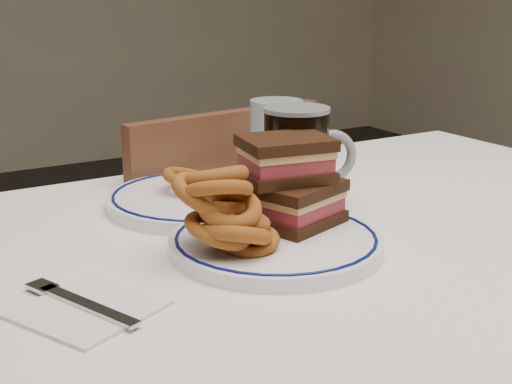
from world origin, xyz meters
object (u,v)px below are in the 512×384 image
far_plate (200,199)px  reuben_sandwich (292,181)px  beer_mug (298,160)px  chair_far (197,299)px  main_plate (276,242)px

far_plate → reuben_sandwich: bearing=-76.4°
far_plate → beer_mug: bearing=-45.0°
chair_far → beer_mug: bearing=-93.2°
chair_far → main_plate: bearing=-104.4°
beer_mug → main_plate: bearing=-134.3°
beer_mug → far_plate: (-0.10, 0.10, -0.07)m
chair_far → beer_mug: beer_mug is taller
reuben_sandwich → far_plate: bearing=103.6°
reuben_sandwich → beer_mug: (0.06, 0.07, 0.00)m
chair_far → far_plate: chair_far is taller
chair_far → far_plate: size_ratio=3.17×
far_plate → chair_far: bearing=65.8°
beer_mug → far_plate: bearing=135.0°
chair_far → reuben_sandwich: bearing=-100.2°
reuben_sandwich → far_plate: size_ratio=0.50×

